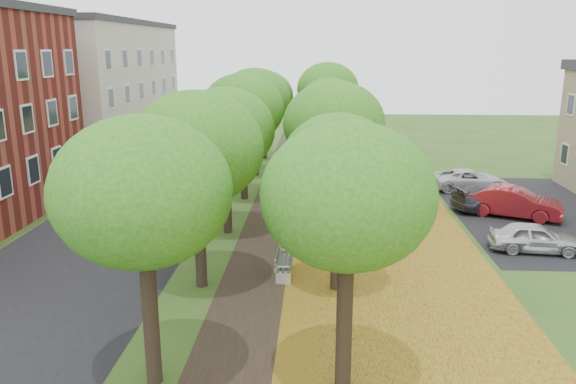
# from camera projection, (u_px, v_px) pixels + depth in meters

# --- Properties ---
(ground) EXTENTS (120.00, 120.00, 0.00)m
(ground) POSITION_uv_depth(u_px,v_px,m) (240.00, 384.00, 14.28)
(ground) COLOR #2D4C19
(ground) RESTS_ON ground
(street_asphalt) EXTENTS (8.00, 70.00, 0.01)m
(street_asphalt) POSITION_uv_depth(u_px,v_px,m) (136.00, 212.00, 29.16)
(street_asphalt) COLOR black
(street_asphalt) RESTS_ON ground
(footpath) EXTENTS (3.20, 70.00, 0.01)m
(footpath) POSITION_uv_depth(u_px,v_px,m) (280.00, 214.00, 28.78)
(footpath) COLOR black
(footpath) RESTS_ON ground
(leaf_verge) EXTENTS (7.50, 70.00, 0.01)m
(leaf_verge) POSITION_uv_depth(u_px,v_px,m) (378.00, 216.00, 28.52)
(leaf_verge) COLOR #AC9D1F
(leaf_verge) RESTS_ON ground
(parking_lot) EXTENTS (9.00, 16.00, 0.01)m
(parking_lot) POSITION_uv_depth(u_px,v_px,m) (541.00, 213.00, 29.05)
(parking_lot) COLOR black
(parking_lot) RESTS_ON ground
(tree_row_west) EXTENTS (4.24, 34.24, 6.71)m
(tree_row_west) POSITION_uv_depth(u_px,v_px,m) (235.00, 119.00, 27.67)
(tree_row_west) COLOR black
(tree_row_west) RESTS_ON ground
(tree_row_east) EXTENTS (4.24, 34.24, 6.71)m
(tree_row_east) POSITION_uv_depth(u_px,v_px,m) (332.00, 120.00, 27.42)
(tree_row_east) COLOR black
(tree_row_east) RESTS_ON ground
(building_cream) EXTENTS (10.30, 20.30, 10.40)m
(building_cream) POSITION_uv_depth(u_px,v_px,m) (87.00, 86.00, 45.75)
(building_cream) COLOR beige
(building_cream) RESTS_ON ground
(bench) EXTENTS (0.59, 1.94, 0.91)m
(bench) POSITION_uv_depth(u_px,v_px,m) (283.00, 263.00, 21.03)
(bench) COLOR #2B362D
(bench) RESTS_ON ground
(car_silver) EXTENTS (3.78, 1.85, 1.24)m
(car_silver) POSITION_uv_depth(u_px,v_px,m) (535.00, 237.00, 23.39)
(car_silver) COLOR silver
(car_silver) RESTS_ON ground
(car_red) EXTENTS (4.85, 3.30, 1.51)m
(car_red) POSITION_uv_depth(u_px,v_px,m) (514.00, 202.00, 28.18)
(car_red) COLOR maroon
(car_red) RESTS_ON ground
(car_grey) EXTENTS (5.18, 3.11, 1.41)m
(car_grey) POSITION_uv_depth(u_px,v_px,m) (497.00, 197.00, 29.31)
(car_grey) COLOR #323136
(car_grey) RESTS_ON ground
(car_white) EXTENTS (4.66, 2.51, 1.24)m
(car_white) POSITION_uv_depth(u_px,v_px,m) (469.00, 180.00, 33.60)
(car_white) COLOR silver
(car_white) RESTS_ON ground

